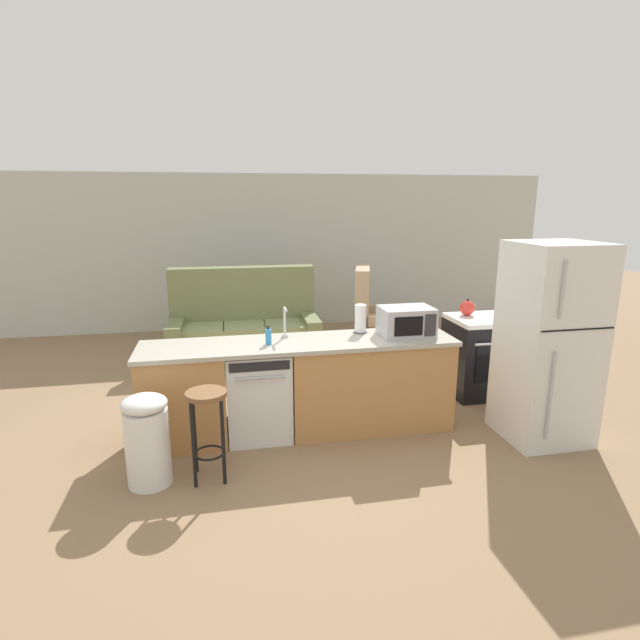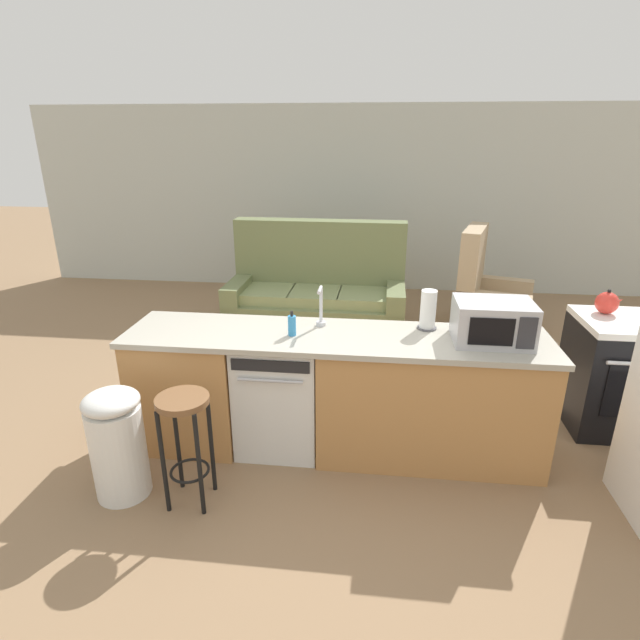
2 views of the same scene
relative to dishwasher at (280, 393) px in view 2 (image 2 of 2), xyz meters
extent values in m
plane|color=#896B4C|center=(0.25, 0.00, -0.42)|extent=(24.00, 24.00, 0.00)
cube|color=beige|center=(0.55, 4.20, 0.88)|extent=(10.00, 0.06, 2.60)
cube|color=#B77F47|center=(-0.68, 0.00, 0.01)|extent=(0.75, 0.62, 0.86)
cube|color=#B77F47|center=(1.08, 0.00, 0.01)|extent=(1.55, 0.62, 0.86)
cube|color=#ADA899|center=(0.40, 0.00, 0.46)|extent=(2.94, 0.66, 0.04)
cube|color=#49331C|center=(0.40, 0.00, -0.38)|extent=(2.86, 0.56, 0.08)
cube|color=silver|center=(0.00, 0.00, 0.00)|extent=(0.58, 0.58, 0.84)
cube|color=black|center=(0.00, -0.30, 0.36)|extent=(0.52, 0.01, 0.08)
cylinder|color=#B2B2B7|center=(0.00, -0.31, 0.26)|extent=(0.44, 0.02, 0.02)
cube|color=black|center=(2.60, 0.55, 0.00)|extent=(0.76, 0.64, 0.85)
cube|color=white|center=(2.60, 0.55, 0.45)|extent=(0.76, 0.64, 0.05)
torus|color=black|center=(2.43, 0.42, 0.47)|extent=(0.16, 0.16, 0.01)
torus|color=black|center=(2.43, 0.68, 0.47)|extent=(0.16, 0.16, 0.01)
cube|color=#B7B7BC|center=(1.44, 0.00, 0.62)|extent=(0.50, 0.36, 0.28)
cube|color=black|center=(1.39, -0.18, 0.62)|extent=(0.27, 0.01, 0.18)
cube|color=#2D2D33|center=(1.61, -0.18, 0.62)|extent=(0.11, 0.01, 0.21)
cylinder|color=silver|center=(0.28, 0.17, 0.49)|extent=(0.07, 0.07, 0.03)
cylinder|color=silver|center=(0.28, 0.17, 0.64)|extent=(0.02, 0.02, 0.26)
cylinder|color=silver|center=(0.28, 0.10, 0.77)|extent=(0.02, 0.14, 0.02)
cylinder|color=#4C4C51|center=(1.04, 0.19, 0.49)|extent=(0.14, 0.14, 0.01)
cylinder|color=white|center=(1.04, 0.19, 0.63)|extent=(0.11, 0.11, 0.27)
cylinder|color=#338CCC|center=(0.11, -0.04, 0.55)|extent=(0.06, 0.06, 0.14)
cylinder|color=black|center=(0.11, -0.04, 0.64)|extent=(0.02, 0.02, 0.04)
sphere|color=red|center=(2.43, 0.68, 0.56)|extent=(0.17, 0.17, 0.17)
sphere|color=black|center=(2.43, 0.68, 0.66)|extent=(0.03, 0.03, 0.03)
cone|color=red|center=(2.51, 0.68, 0.58)|extent=(0.08, 0.04, 0.06)
cylinder|color=brown|center=(-0.45, -0.69, 0.30)|extent=(0.32, 0.32, 0.04)
cylinder|color=black|center=(-0.56, -0.80, -0.07)|extent=(0.03, 0.03, 0.70)
cylinder|color=black|center=(-0.34, -0.80, -0.07)|extent=(0.03, 0.03, 0.70)
cylinder|color=black|center=(-0.56, -0.58, -0.07)|extent=(0.03, 0.03, 0.70)
cylinder|color=black|center=(-0.34, -0.58, -0.07)|extent=(0.03, 0.03, 0.70)
torus|color=black|center=(-0.45, -0.69, -0.20)|extent=(0.25, 0.25, 0.02)
cylinder|color=white|center=(-0.91, -0.67, -0.11)|extent=(0.34, 0.34, 0.62)
ellipsoid|color=white|center=(-0.91, -0.67, 0.25)|extent=(0.35, 0.35, 0.14)
cube|color=#667047|center=(-0.01, 2.23, -0.21)|extent=(2.02, 0.94, 0.42)
cube|color=#667047|center=(0.00, 2.56, 0.21)|extent=(2.00, 0.28, 1.27)
cube|color=#667047|center=(-0.91, 2.25, -0.11)|extent=(0.22, 0.90, 0.62)
cube|color=#667047|center=(0.89, 2.22, -0.11)|extent=(0.22, 0.90, 0.62)
cube|color=#7D8959|center=(-0.56, 2.19, 0.06)|extent=(0.57, 0.64, 0.12)
cube|color=#7D8959|center=(-0.01, 2.18, 0.06)|extent=(0.57, 0.64, 0.12)
cube|color=#7D8959|center=(0.54, 2.17, 0.06)|extent=(0.57, 0.64, 0.12)
cube|color=tan|center=(2.07, 2.60, -0.22)|extent=(1.01, 1.04, 0.40)
cube|color=tan|center=(1.78, 2.69, 0.18)|extent=(0.44, 0.87, 1.20)
cube|color=tan|center=(1.97, 2.27, -0.15)|extent=(0.81, 0.38, 0.55)
cube|color=tan|center=(2.17, 2.93, -0.15)|extent=(0.81, 0.38, 0.55)
camera|label=1|loc=(-0.29, -4.40, 1.77)|focal=28.00mm
camera|label=2|loc=(0.66, -3.18, 1.78)|focal=28.00mm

